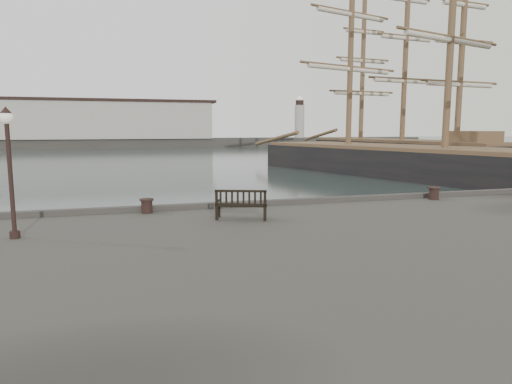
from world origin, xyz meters
TOP-DOWN VIEW (x-y plane):
  - ground at (0.00, 0.00)m, footprint 400.00×400.00m
  - breakwater at (-4.56, 92.00)m, footprint 140.00×9.50m
  - bench at (-1.61, -2.34)m, footprint 1.62×1.03m
  - bollard_left at (-4.27, -0.50)m, footprint 0.54×0.54m
  - bollard_right at (6.44, -0.71)m, footprint 0.48×0.48m
  - lamp_post at (-7.60, -3.06)m, footprint 0.32×0.32m
  - tall_ship_main at (20.73, 16.55)m, footprint 19.12×40.76m
  - tall_ship_far at (28.21, 33.71)m, footprint 9.87×30.96m

SIDE VIEW (x-z plane):
  - ground at x=0.00m, z-range 0.00..0.00m
  - tall_ship_main at x=20.73m, z-range -14.29..15.81m
  - tall_ship_far at x=28.21m, z-range -12.18..13.89m
  - bollard_left at x=-4.27m, z-range 1.56..2.03m
  - bollard_right at x=6.44m, z-range 1.56..2.04m
  - bench at x=-1.61m, z-range 1.40..2.28m
  - lamp_post at x=-7.60m, z-range 2.02..5.24m
  - breakwater at x=-4.56m, z-range -1.80..10.40m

